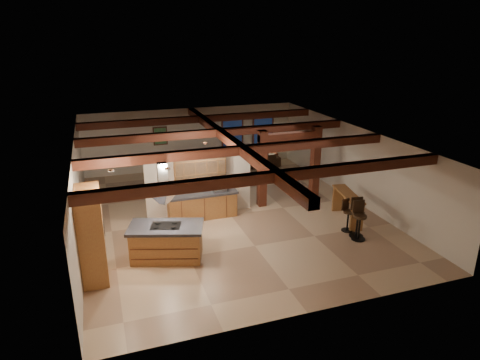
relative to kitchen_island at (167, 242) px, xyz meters
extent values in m
plane|color=tan|center=(2.67, 2.35, -0.53)|extent=(12.00, 12.00, 0.00)
plane|color=beige|center=(2.67, 8.35, 0.92)|extent=(10.00, 0.00, 10.00)
plane|color=beige|center=(2.67, -3.65, 0.92)|extent=(10.00, 0.00, 10.00)
plane|color=beige|center=(-2.33, 2.35, 0.92)|extent=(0.00, 12.00, 12.00)
plane|color=beige|center=(7.67, 2.35, 0.92)|extent=(0.00, 12.00, 12.00)
plane|color=#321710|center=(2.67, 2.35, 2.37)|extent=(12.00, 12.00, 0.00)
cube|color=#441711|center=(2.67, -1.65, 2.23)|extent=(10.00, 0.25, 0.28)
cube|color=#441711|center=(2.67, 1.05, 2.23)|extent=(10.00, 0.25, 0.28)
cube|color=#441711|center=(2.67, 3.65, 2.23)|extent=(10.00, 0.25, 0.28)
cube|color=#441711|center=(2.67, 6.35, 2.23)|extent=(10.00, 0.25, 0.28)
cube|color=#441711|center=(2.67, 2.35, 2.23)|extent=(0.28, 12.00, 0.28)
cube|color=#441711|center=(4.07, 2.85, 0.92)|extent=(0.30, 0.30, 2.90)
cube|color=#441711|center=(6.27, 2.85, 0.92)|extent=(0.30, 0.30, 2.90)
cube|color=#441711|center=(5.17, 2.85, 2.07)|extent=(2.50, 0.28, 0.28)
cube|color=beige|center=(1.67, 2.85, 0.57)|extent=(3.80, 0.18, 2.20)
cube|color=olive|center=(-2.00, -0.25, 0.67)|extent=(0.64, 1.60, 2.40)
cube|color=silver|center=(-1.70, -0.25, 0.62)|extent=(0.06, 0.62, 0.95)
cube|color=black|center=(-1.66, -0.25, 0.82)|extent=(0.01, 0.50, 0.28)
cube|color=olive|center=(1.67, 2.46, -0.10)|extent=(2.40, 0.60, 0.86)
cube|color=black|center=(1.67, 2.46, 0.37)|extent=(2.50, 0.66, 0.08)
cube|color=olive|center=(1.67, 2.67, 1.32)|extent=(1.80, 0.34, 0.95)
cube|color=silver|center=(1.67, 2.49, 1.32)|extent=(1.74, 0.02, 0.90)
pyramid|color=silver|center=(0.00, 0.00, 1.20)|extent=(1.10, 1.10, 0.45)
cube|color=silver|center=(0.00, 0.00, 2.01)|extent=(0.26, 0.22, 0.73)
cube|color=#441711|center=(4.67, 8.29, 0.97)|extent=(1.10, 0.05, 1.70)
cube|color=black|center=(4.67, 8.26, 0.97)|extent=(0.95, 0.02, 1.55)
cube|color=#441711|center=(6.27, 8.29, 0.97)|extent=(1.10, 0.05, 1.70)
cube|color=black|center=(6.27, 8.26, 0.97)|extent=(0.95, 0.02, 1.55)
cube|color=#441711|center=(1.17, 8.29, 1.17)|extent=(0.65, 0.04, 0.85)
cube|color=#285D3E|center=(1.17, 8.26, 1.17)|extent=(0.55, 0.01, 0.75)
cylinder|color=silver|center=(0.07, -0.45, 2.34)|extent=(0.16, 0.16, 0.03)
cylinder|color=silver|center=(1.67, 1.85, 2.34)|extent=(0.16, 0.16, 0.03)
cylinder|color=silver|center=(-1.33, -0.15, 2.34)|extent=(0.16, 0.16, 0.03)
cube|color=olive|center=(0.00, 0.00, -0.05)|extent=(2.18, 1.54, 0.94)
cube|color=black|center=(0.00, 0.00, 0.46)|extent=(2.35, 1.71, 0.09)
cube|color=black|center=(0.00, 0.00, 0.51)|extent=(0.95, 0.77, 0.02)
imported|color=#3D1F0F|center=(3.04, 5.65, -0.17)|extent=(2.25, 1.62, 0.71)
imported|color=black|center=(5.61, 7.53, -0.19)|extent=(2.35, 1.02, 0.68)
imported|color=#B2B1B6|center=(2.33, 2.46, 0.54)|extent=(0.50, 0.37, 0.26)
cube|color=olive|center=(6.38, 0.62, 0.44)|extent=(0.83, 1.96, 0.06)
cube|color=olive|center=(6.22, -0.22, -0.05)|extent=(0.44, 0.17, 0.95)
cube|color=olive|center=(6.55, 1.46, -0.05)|extent=(0.44, 0.17, 0.95)
cube|color=#441711|center=(6.50, 7.63, -0.24)|extent=(0.61, 0.61, 0.57)
cylinder|color=black|center=(6.50, 7.63, 0.13)|extent=(0.06, 0.06, 0.17)
cone|color=#FFDF99|center=(6.50, 7.63, 0.30)|extent=(0.29, 0.29, 0.19)
cylinder|color=black|center=(6.00, -0.58, 0.28)|extent=(0.40, 0.40, 0.08)
cube|color=black|center=(6.05, -0.39, 0.54)|extent=(0.38, 0.13, 0.45)
cylinder|color=black|center=(6.00, -0.58, -0.12)|extent=(0.07, 0.07, 0.78)
cylinder|color=black|center=(6.00, -0.58, -0.50)|extent=(0.45, 0.45, 0.03)
cylinder|color=black|center=(5.94, -0.79, 0.27)|extent=(0.40, 0.40, 0.08)
cube|color=black|center=(5.97, -0.60, 0.52)|extent=(0.38, 0.10, 0.44)
cylinder|color=black|center=(5.94, -0.79, -0.13)|extent=(0.07, 0.07, 0.77)
cylinder|color=black|center=(5.94, -0.79, -0.50)|extent=(0.44, 0.44, 0.03)
cylinder|color=black|center=(5.95, -0.13, 0.15)|extent=(0.34, 0.34, 0.07)
cube|color=black|center=(5.91, 0.03, 0.37)|extent=(0.32, 0.11, 0.38)
cylinder|color=black|center=(5.95, -0.13, -0.19)|extent=(0.06, 0.06, 0.66)
cylinder|color=black|center=(5.95, -0.13, -0.51)|extent=(0.38, 0.38, 0.03)
cube|color=#441711|center=(2.20, 5.01, -0.05)|extent=(0.50, 0.50, 0.06)
cube|color=#441711|center=(2.23, 5.23, 0.34)|extent=(0.45, 0.11, 0.80)
cylinder|color=#441711|center=(2.00, 4.86, -0.30)|extent=(0.05, 0.05, 0.45)
cylinder|color=#441711|center=(2.36, 4.81, -0.30)|extent=(0.05, 0.05, 0.45)
cylinder|color=#441711|center=(2.05, 5.21, -0.30)|extent=(0.05, 0.05, 0.45)
cylinder|color=#441711|center=(2.41, 5.17, -0.30)|extent=(0.05, 0.05, 0.45)
cube|color=#441711|center=(2.40, 6.48, -0.05)|extent=(0.50, 0.50, 0.06)
cube|color=#441711|center=(2.37, 6.26, 0.34)|extent=(0.45, 0.11, 0.80)
cylinder|color=#441711|center=(2.60, 6.64, -0.30)|extent=(0.05, 0.05, 0.45)
cylinder|color=#441711|center=(2.24, 6.69, -0.30)|extent=(0.05, 0.05, 0.45)
cylinder|color=#441711|center=(2.55, 6.28, -0.30)|extent=(0.05, 0.05, 0.45)
cylinder|color=#441711|center=(2.20, 6.33, -0.30)|extent=(0.05, 0.05, 0.45)
cube|color=#441711|center=(2.94, 4.91, -0.05)|extent=(0.50, 0.50, 0.06)
cube|color=#441711|center=(2.97, 5.14, 0.34)|extent=(0.45, 0.11, 0.80)
cylinder|color=#441711|center=(2.74, 4.76, -0.30)|extent=(0.05, 0.05, 0.45)
cylinder|color=#441711|center=(3.10, 4.71, -0.30)|extent=(0.05, 0.05, 0.45)
cylinder|color=#441711|center=(2.79, 5.12, -0.30)|extent=(0.05, 0.05, 0.45)
cylinder|color=#441711|center=(3.14, 5.07, -0.30)|extent=(0.05, 0.05, 0.45)
cube|color=#441711|center=(3.13, 6.39, -0.05)|extent=(0.50, 0.50, 0.06)
cube|color=#441711|center=(3.11, 6.17, 0.34)|extent=(0.45, 0.11, 0.80)
cylinder|color=#441711|center=(3.34, 6.54, -0.30)|extent=(0.05, 0.05, 0.45)
cylinder|color=#441711|center=(2.98, 6.59, -0.30)|extent=(0.05, 0.05, 0.45)
cylinder|color=#441711|center=(3.29, 6.18, -0.30)|extent=(0.05, 0.05, 0.45)
cylinder|color=#441711|center=(2.93, 6.23, -0.30)|extent=(0.05, 0.05, 0.45)
cube|color=#441711|center=(3.68, 4.82, -0.05)|extent=(0.50, 0.50, 0.06)
cube|color=#441711|center=(3.71, 5.04, 0.34)|extent=(0.45, 0.11, 0.80)
cylinder|color=#441711|center=(3.47, 4.66, -0.30)|extent=(0.05, 0.05, 0.45)
cylinder|color=#441711|center=(3.83, 4.62, -0.30)|extent=(0.05, 0.05, 0.45)
cylinder|color=#441711|center=(3.52, 5.02, -0.30)|extent=(0.05, 0.05, 0.45)
cylinder|color=#441711|center=(3.88, 4.97, -0.30)|extent=(0.05, 0.05, 0.45)
cube|color=#441711|center=(3.87, 6.29, -0.05)|extent=(0.50, 0.50, 0.06)
cube|color=#441711|center=(3.84, 6.07, 0.34)|extent=(0.45, 0.11, 0.80)
cylinder|color=#441711|center=(4.07, 6.44, -0.30)|extent=(0.05, 0.05, 0.45)
cylinder|color=#441711|center=(3.71, 6.49, -0.30)|extent=(0.05, 0.05, 0.45)
cylinder|color=#441711|center=(4.03, 6.09, -0.30)|extent=(0.05, 0.05, 0.45)
cylinder|color=#441711|center=(3.67, 6.13, -0.30)|extent=(0.05, 0.05, 0.45)
camera|label=1|loc=(-1.56, -11.14, 5.74)|focal=32.00mm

